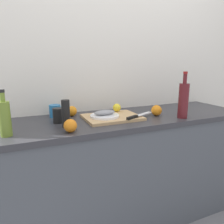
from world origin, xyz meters
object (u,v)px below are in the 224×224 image
pepper_mill (66,114)px  fish_fillet (105,112)px  lemon_0 (117,108)px  olive_oil_bottle (5,118)px  orange_0 (70,126)px  chef_knife (137,116)px  wine_bottle (183,100)px  coffee_mug_1 (55,111)px  white_plate (105,116)px  coffee_mug_0 (59,115)px  cutting_board (112,117)px

pepper_mill → fish_fillet: bearing=15.1°
lemon_0 → olive_oil_bottle: (-0.80, -0.25, 0.05)m
orange_0 → pepper_mill: size_ratio=0.45×
chef_knife → lemon_0: size_ratio=4.25×
wine_bottle → coffee_mug_1: size_ratio=2.77×
orange_0 → pepper_mill: bearing=90.7°
olive_oil_bottle → orange_0: bearing=-12.0°
coffee_mug_1 → chef_knife: bearing=-31.5°
chef_knife → orange_0: size_ratio=3.47×
white_plate → chef_knife: 0.23m
coffee_mug_1 → pepper_mill: bearing=-85.7°
white_plate → chef_knife: bearing=-26.3°
chef_knife → coffee_mug_0: 0.55m
olive_oil_bottle → wine_bottle: wine_bottle is taller
olive_oil_bottle → orange_0: 0.36m
cutting_board → chef_knife: size_ratio=1.48×
orange_0 → pepper_mill: (-0.00, 0.11, 0.05)m
cutting_board → coffee_mug_1: size_ratio=3.28×
fish_fillet → coffee_mug_0: bearing=172.0°
chef_knife → orange_0: 0.51m
chef_knife → olive_oil_bottle: (-0.85, -0.02, 0.08)m
pepper_mill → coffee_mug_1: bearing=94.3°
fish_fillet → chef_knife: size_ratio=0.58×
coffee_mug_1 → lemon_0: bearing=-11.2°
olive_oil_bottle → pepper_mill: (0.34, 0.04, -0.02)m
cutting_board → coffee_mug_0: coffee_mug_0 is taller
chef_knife → coffee_mug_1: size_ratio=2.21×
white_plate → orange_0: (-0.29, -0.19, 0.01)m
white_plate → coffee_mug_1: coffee_mug_1 is taller
coffee_mug_0 → coffee_mug_1: (0.00, 0.18, -0.00)m
cutting_board → orange_0: bearing=-150.8°
olive_oil_bottle → cutting_board: bearing=10.1°
fish_fillet → lemon_0: bearing=38.9°
lemon_0 → pepper_mill: size_ratio=0.37×
coffee_mug_1 → orange_0: (0.02, -0.41, -0.01)m
lemon_0 → fish_fillet: bearing=-141.1°
lemon_0 → coffee_mug_1: bearing=168.8°
cutting_board → coffee_mug_0: (-0.38, 0.04, 0.04)m
fish_fillet → olive_oil_bottle: olive_oil_bottle is taller
fish_fillet → lemon_0: 0.20m
pepper_mill → orange_0: bearing=-89.3°
olive_oil_bottle → wine_bottle: bearing=-3.0°
lemon_0 → olive_oil_bottle: olive_oil_bottle is taller
lemon_0 → chef_knife: bearing=-77.0°
white_plate → coffee_mug_0: coffee_mug_0 is taller
fish_fillet → orange_0: orange_0 is taller
orange_0 → chef_knife: bearing=10.2°
fish_fillet → chef_knife: (0.21, -0.10, -0.02)m
wine_bottle → olive_oil_bottle: bearing=177.0°
cutting_board → wine_bottle: wine_bottle is taller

